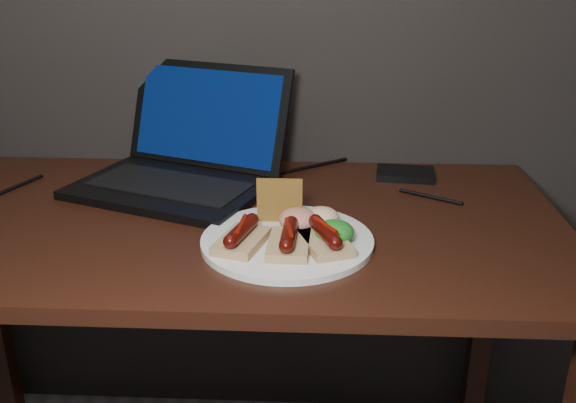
% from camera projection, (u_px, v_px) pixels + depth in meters
% --- Properties ---
extents(desk, '(1.40, 0.70, 0.75)m').
position_uv_depth(desk, '(209.00, 257.00, 1.29)').
color(desk, black).
rests_on(desk, ground).
extents(laptop, '(0.50, 0.47, 0.25)m').
position_uv_depth(laptop, '(184.00, 161.00, 1.41)').
color(laptop, black).
rests_on(laptop, desk).
extents(hard_drive, '(0.14, 0.10, 0.02)m').
position_uv_depth(hard_drive, '(405.00, 174.00, 1.47)').
color(hard_drive, black).
rests_on(hard_drive, desk).
extents(desk_cables, '(1.01, 0.40, 0.01)m').
position_uv_depth(desk_cables, '(225.00, 188.00, 1.40)').
color(desk_cables, black).
rests_on(desk_cables, desk).
extents(plate, '(0.33, 0.33, 0.01)m').
position_uv_depth(plate, '(287.00, 241.00, 1.14)').
color(plate, silver).
rests_on(plate, desk).
extents(bread_sausage_left, '(0.10, 0.13, 0.04)m').
position_uv_depth(bread_sausage_left, '(242.00, 236.00, 1.11)').
color(bread_sausage_left, tan).
rests_on(bread_sausage_left, plate).
extents(bread_sausage_center, '(0.08, 0.12, 0.04)m').
position_uv_depth(bread_sausage_center, '(289.00, 240.00, 1.09)').
color(bread_sausage_center, tan).
rests_on(bread_sausage_center, plate).
extents(bread_sausage_right, '(0.11, 0.13, 0.04)m').
position_uv_depth(bread_sausage_right, '(325.00, 238.00, 1.10)').
color(bread_sausage_right, tan).
rests_on(bread_sausage_right, plate).
extents(crispbread, '(0.09, 0.01, 0.08)m').
position_uv_depth(crispbread, '(280.00, 200.00, 1.20)').
color(crispbread, '#A6792D').
rests_on(crispbread, plate).
extents(salad_greens, '(0.07, 0.07, 0.04)m').
position_uv_depth(salad_greens, '(334.00, 232.00, 1.12)').
color(salad_greens, '#1A5110').
rests_on(salad_greens, plate).
extents(salsa_mound, '(0.07, 0.07, 0.04)m').
position_uv_depth(salsa_mound, '(298.00, 219.00, 1.17)').
color(salsa_mound, '#A91011').
rests_on(salsa_mound, plate).
extents(coleslaw_mound, '(0.06, 0.06, 0.04)m').
position_uv_depth(coleslaw_mound, '(321.00, 217.00, 1.18)').
color(coleslaw_mound, '#EEE5CD').
rests_on(coleslaw_mound, plate).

